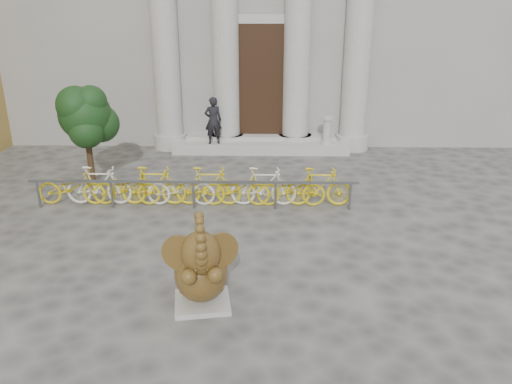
{
  "coord_description": "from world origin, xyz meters",
  "views": [
    {
      "loc": [
        0.15,
        -7.37,
        4.72
      ],
      "look_at": [
        -0.03,
        2.35,
        1.1
      ],
      "focal_mm": 35.0,
      "sensor_mm": 36.0,
      "label": 1
    }
  ],
  "objects_px": {
    "elephant_statue": "(201,271)",
    "tree": "(86,116)",
    "pedestrian": "(213,120)",
    "bike_rack": "(194,186)"
  },
  "relations": [
    {
      "from": "bike_rack",
      "to": "tree",
      "type": "distance_m",
      "value": 3.71
    },
    {
      "from": "tree",
      "to": "pedestrian",
      "type": "distance_m",
      "value": 4.52
    },
    {
      "from": "elephant_statue",
      "to": "tree",
      "type": "xyz_separation_m",
      "value": [
        -3.81,
        6.06,
        1.28
      ]
    },
    {
      "from": "bike_rack",
      "to": "pedestrian",
      "type": "distance_m",
      "value": 4.74
    },
    {
      "from": "elephant_statue",
      "to": "tree",
      "type": "bearing_deg",
      "value": 113.08
    },
    {
      "from": "tree",
      "to": "pedestrian",
      "type": "bearing_deg",
      "value": 45.74
    },
    {
      "from": "tree",
      "to": "pedestrian",
      "type": "height_order",
      "value": "tree"
    },
    {
      "from": "bike_rack",
      "to": "pedestrian",
      "type": "height_order",
      "value": "pedestrian"
    },
    {
      "from": "elephant_statue",
      "to": "pedestrian",
      "type": "distance_m",
      "value": 9.28
    },
    {
      "from": "tree",
      "to": "pedestrian",
      "type": "xyz_separation_m",
      "value": [
        3.1,
        3.19,
        -0.79
      ]
    }
  ]
}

